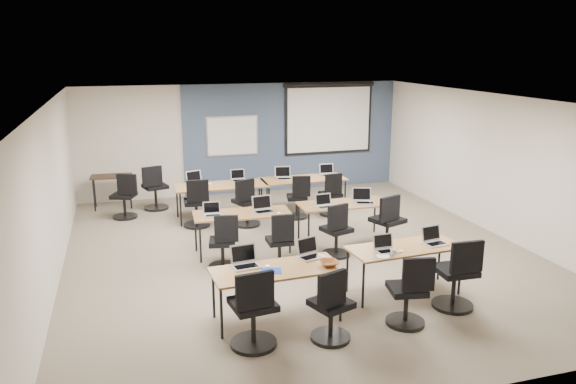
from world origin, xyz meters
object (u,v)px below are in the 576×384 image
object	(u,v)px
laptop_1	(309,252)
task_chair_2	(409,297)
training_table_front_right	(405,250)
task_chair_9	(247,206)
training_table_mid_right	(344,206)
utility_table	(111,180)
task_chair_11	(331,198)
laptop_10	(284,176)
task_chair_10	(298,201)
projector_screen	(329,115)
whiteboard	(232,136)
training_table_back_left	(221,187)
laptop_0	(245,261)
laptop_7	(363,199)
task_chair_0	(254,315)
laptop_9	(238,178)
training_table_mid_left	(242,216)
laptop_3	(434,239)
laptop_6	(325,204)
laptop_4	(212,212)
spare_chair_b	(125,200)
laptop_5	(263,208)
laptop_8	(194,181)
training_table_front_left	(277,272)
task_chair_8	(197,207)
spare_chair_a	(155,191)
task_chair_5	(280,245)
task_chair_7	(388,227)
task_chair_6	(337,235)
laptop_2	(385,247)
laptop_11	(328,172)
task_chair_4	(224,246)
task_chair_3	(457,279)
training_table_back_right	(303,180)

from	to	relation	value
laptop_1	task_chair_2	bearing A→B (deg)	-59.95
training_table_front_right	task_chair_9	world-z (taller)	task_chair_9
training_table_mid_right	utility_table	world-z (taller)	utility_table
task_chair_2	task_chair_11	distance (m)	5.03
laptop_10	task_chair_10	size ratio (longest dim) A/B	0.37
projector_screen	utility_table	xyz separation A→B (m)	(-5.38, -0.44, -1.23)
whiteboard	training_table_back_left	distance (m)	2.20
laptop_0	laptop_7	world-z (taller)	laptop_7
task_chair_0	laptop_9	distance (m)	5.81
training_table_mid_left	training_table_back_left	distance (m)	2.15
laptop_3	laptop_6	world-z (taller)	laptop_3
laptop_4	spare_chair_b	size ratio (longest dim) A/B	0.30
laptop_5	laptop_8	size ratio (longest dim) A/B	1.02
laptop_7	training_table_front_left	bearing A→B (deg)	-113.26
task_chair_8	task_chair_10	xyz separation A→B (m)	(2.14, -0.03, -0.03)
laptop_7	spare_chair_a	world-z (taller)	spare_chair_a
task_chair_5	laptop_3	bearing A→B (deg)	-36.05
task_chair_8	laptop_10	distance (m)	2.15
training_table_mid_right	task_chair_7	xyz separation A→B (m)	(0.57, -0.70, -0.25)
task_chair_6	task_chair_10	size ratio (longest dim) A/B	1.03
task_chair_8	laptop_2	bearing A→B (deg)	-58.89
laptop_6	task_chair_8	size ratio (longest dim) A/B	0.30
laptop_9	task_chair_8	bearing A→B (deg)	-139.44
training_table_mid_left	laptop_6	size ratio (longest dim) A/B	5.56
task_chair_6	laptop_11	distance (m)	3.23
task_chair_8	task_chair_9	size ratio (longest dim) A/B	1.00
laptop_5	task_chair_4	bearing A→B (deg)	-147.55
laptop_2	spare_chair_a	world-z (taller)	spare_chair_a
laptop_10	task_chair_3	bearing A→B (deg)	-69.77
laptop_1	task_chair_9	distance (m)	3.82
laptop_2	training_table_back_left	bearing A→B (deg)	107.59
task_chair_11	utility_table	size ratio (longest dim) A/B	1.06
projector_screen	utility_table	world-z (taller)	projector_screen
laptop_0	laptop_10	world-z (taller)	laptop_0
whiteboard	training_table_front_left	distance (m)	6.84
laptop_11	laptop_5	bearing A→B (deg)	-128.85
task_chair_6	laptop_5	bearing A→B (deg)	132.86
training_table_back_left	laptop_8	distance (m)	0.61
laptop_0	task_chair_9	xyz separation A→B (m)	(0.88, 3.87, -0.38)
laptop_4	task_chair_11	distance (m)	3.32
task_chair_0	task_chair_8	bearing A→B (deg)	83.04
training_table_mid_left	task_chair_9	bearing A→B (deg)	78.62
laptop_5	laptop_6	distance (m)	1.14
laptop_1	task_chair_10	xyz separation A→B (m)	(1.12, 4.00, -0.40)
training_table_back_right	laptop_8	bearing A→B (deg)	175.30
laptop_6	task_chair_3	bearing A→B (deg)	-78.38
laptop_0	laptop_7	xyz separation A→B (m)	(2.80, 2.42, 0.00)
training_table_back_left	laptop_9	xyz separation A→B (m)	(0.43, 0.30, 0.10)
task_chair_7	utility_table	distance (m)	6.39
laptop_6	laptop_8	xyz separation A→B (m)	(-2.03, 2.50, 0.01)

